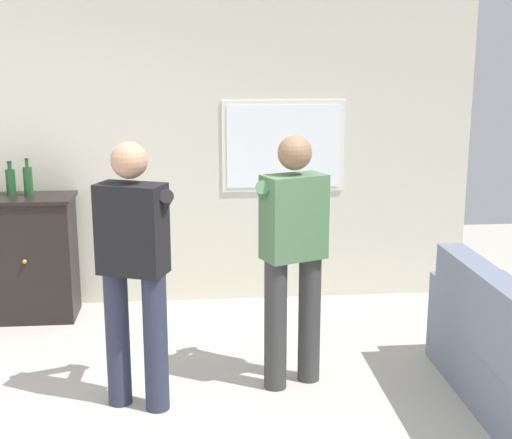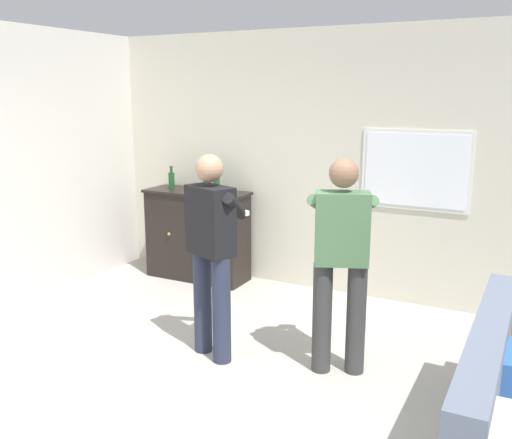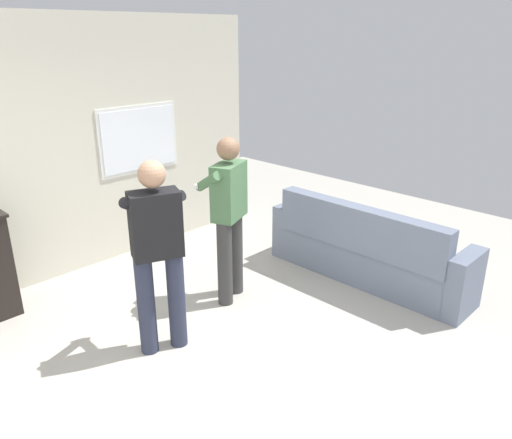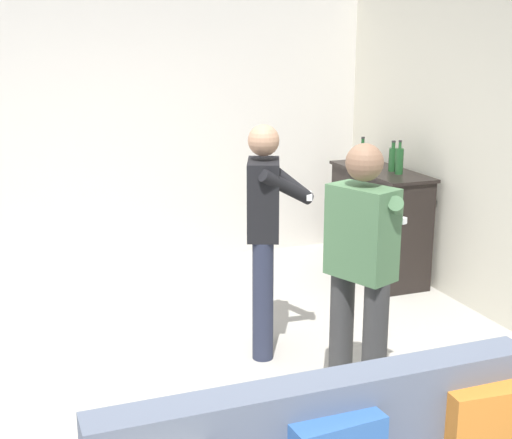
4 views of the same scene
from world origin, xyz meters
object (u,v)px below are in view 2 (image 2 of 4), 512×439
(bottle_wine_green, at_px, (172,180))
(bottle_liquor_amber, at_px, (217,181))
(couch, at_px, (511,423))
(bottle_spirits_clear, at_px, (207,181))
(person_standing_right, at_px, (341,256))
(person_standing_left, at_px, (212,247))
(sideboard_cabinet, at_px, (198,235))

(bottle_wine_green, xyz_separation_m, bottle_liquor_amber, (0.58, 0.06, 0.02))
(couch, height_order, bottle_spirits_clear, bottle_spirits_clear)
(bottle_wine_green, bearing_deg, person_standing_right, -28.80)
(bottle_liquor_amber, xyz_separation_m, person_standing_left, (0.98, -1.69, -0.23))
(person_standing_left, bearing_deg, sideboard_cabinet, 126.50)
(sideboard_cabinet, xyz_separation_m, bottle_liquor_amber, (0.25, 0.04, 0.64))
(sideboard_cabinet, xyz_separation_m, person_standing_left, (1.23, -1.66, 0.42))
(bottle_liquor_amber, bearing_deg, person_standing_right, -36.51)
(bottle_liquor_amber, xyz_separation_m, bottle_spirits_clear, (-0.14, 0.02, -0.01))
(bottle_wine_green, bearing_deg, couch, -29.77)
(sideboard_cabinet, bearing_deg, couch, -32.31)
(bottle_wine_green, relative_size, bottle_liquor_amber, 0.86)
(bottle_spirits_clear, bearing_deg, person_standing_left, -56.78)
(bottle_wine_green, bearing_deg, sideboard_cabinet, 4.17)
(bottle_spirits_clear, relative_size, person_standing_left, 0.17)
(sideboard_cabinet, distance_m, bottle_liquor_amber, 0.69)
(sideboard_cabinet, relative_size, bottle_wine_green, 4.57)
(bottle_liquor_amber, bearing_deg, person_standing_left, -59.99)
(sideboard_cabinet, distance_m, person_standing_right, 2.68)
(person_standing_right, bearing_deg, couch, -31.66)
(couch, bearing_deg, bottle_spirits_clear, 146.26)
(couch, distance_m, person_standing_left, 2.43)
(couch, xyz_separation_m, person_standing_left, (-2.29, 0.57, 0.59))
(bottle_liquor_amber, bearing_deg, sideboard_cabinet, -171.65)
(sideboard_cabinet, distance_m, bottle_spirits_clear, 0.65)
(couch, bearing_deg, person_standing_left, 166.08)
(couch, distance_m, bottle_liquor_amber, 4.06)
(bottle_wine_green, bearing_deg, bottle_liquor_amber, 5.97)
(bottle_wine_green, height_order, bottle_spirits_clear, bottle_spirits_clear)
(couch, xyz_separation_m, bottle_liquor_amber, (-3.27, 2.26, 0.82))
(couch, height_order, sideboard_cabinet, sideboard_cabinet)
(couch, distance_m, sideboard_cabinet, 4.16)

